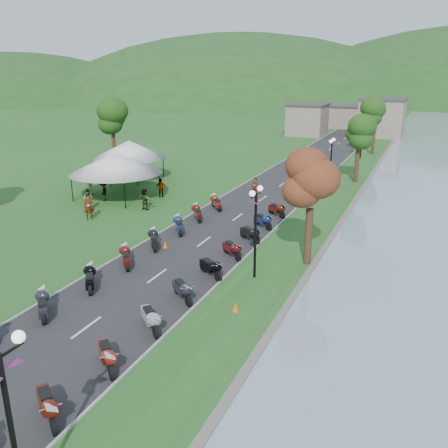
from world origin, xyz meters
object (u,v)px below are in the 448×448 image
at_px(streetlamp_near, 13,437).
at_px(pedestrian_c, 104,201).
at_px(pedestrian_a, 90,220).
at_px(pedestrian_b, 89,210).
at_px(vendor_tent_main, 116,175).

height_order(streetlamp_near, pedestrian_c, streetlamp_near).
xyz_separation_m(pedestrian_a, pedestrian_b, (-1.76, 2.10, 0.00)).
bearing_deg(pedestrian_b, vendor_tent_main, -100.89).
bearing_deg(pedestrian_c, pedestrian_a, 2.55).
bearing_deg(pedestrian_b, pedestrian_a, 115.83).
bearing_deg(streetlamp_near, pedestrian_a, 124.95).
distance_m(vendor_tent_main, pedestrian_b, 4.74).
distance_m(vendor_tent_main, pedestrian_a, 6.99).
relative_size(pedestrian_a, pedestrian_b, 1.12).
height_order(vendor_tent_main, pedestrian_c, vendor_tent_main).
bearing_deg(streetlamp_near, pedestrian_b, 125.43).
height_order(pedestrian_b, pedestrian_c, pedestrian_b).
bearing_deg(pedestrian_a, pedestrian_c, 79.56).
relative_size(streetlamp_near, vendor_tent_main, 0.92).
height_order(streetlamp_near, pedestrian_a, streetlamp_near).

